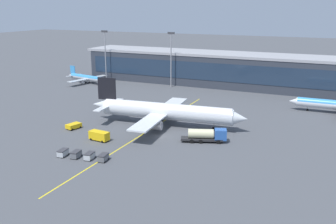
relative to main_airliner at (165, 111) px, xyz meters
The scene contains 14 objects.
ground_plane 10.04m from the main_airliner, 70.73° to the right, with size 700.00×700.00×0.00m, color #47494F.
apron_lead_in_line 8.08m from the main_airliner, 107.80° to the right, with size 0.30×80.00×0.01m, color yellow.
terminal_building 62.54m from the main_airliner, 74.74° to the left, with size 157.33×18.25×13.29m.
main_airliner is the anchor object (origin of this frame).
fuel_tanker 16.76m from the main_airliner, 28.48° to the right, with size 10.99×6.10×3.25m.
pushback_tug 24.83m from the main_airliner, 148.43° to the right, with size 3.14×4.24×1.40m.
crew_van 20.34m from the main_airliner, 118.16° to the right, with size 5.18×2.58×2.30m.
baggage_cart_0 31.61m from the main_airliner, 110.10° to the right, with size 1.95×2.84×1.48m.
baggage_cart_1 30.23m from the main_airliner, 104.73° to the right, with size 1.95×2.84×1.48m.
baggage_cart_2 29.14m from the main_airliner, 98.89° to the right, with size 1.95×2.84×1.48m.
baggage_cart_3 28.37m from the main_airliner, 92.66° to the right, with size 1.95×2.84×1.48m.
commuter_jet_near 67.87m from the main_airliner, 143.27° to the left, with size 25.53×20.43×6.64m.
apron_light_mast_0 53.07m from the main_airliner, 112.59° to the left, with size 2.80×0.50×21.75m.
apron_light_mast_1 70.76m from the main_airliner, 136.52° to the left, with size 2.80×0.50×21.63m.
Camera 1 is at (39.58, -82.60, 31.44)m, focal length 41.33 mm.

